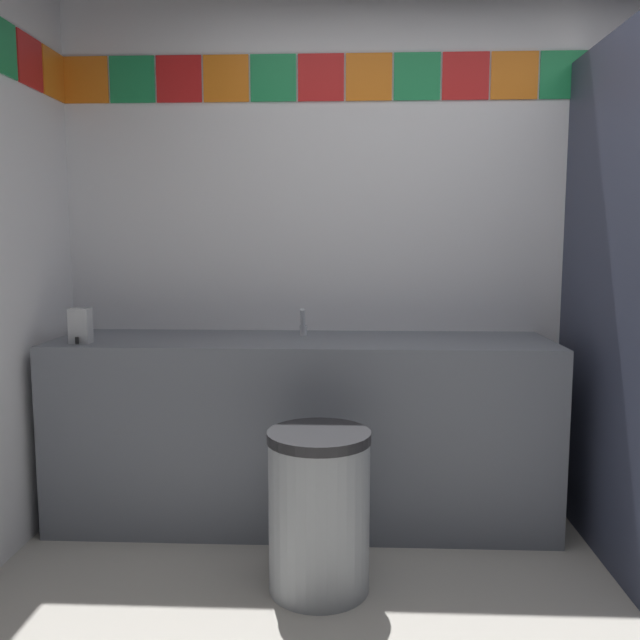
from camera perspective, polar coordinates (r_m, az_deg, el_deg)
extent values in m
cube|color=silver|center=(3.48, 11.94, 7.71)|extent=(4.01, 0.08, 2.82)
cube|color=orange|center=(3.73, -19.45, 18.84)|extent=(0.23, 0.01, 0.23)
cube|color=#1E8C4C|center=(3.65, -15.81, 19.23)|extent=(0.23, 0.01, 0.23)
cube|color=red|center=(3.59, -12.00, 19.57)|extent=(0.23, 0.01, 0.23)
cube|color=orange|center=(3.54, -8.07, 19.83)|extent=(0.23, 0.01, 0.23)
cube|color=#1E8C4C|center=(3.50, -4.03, 20.00)|extent=(0.23, 0.01, 0.23)
cube|color=red|center=(3.49, 0.08, 20.09)|extent=(0.23, 0.01, 0.23)
cube|color=orange|center=(3.48, 4.21, 20.07)|extent=(0.23, 0.01, 0.23)
cube|color=#1E8C4C|center=(3.50, 8.33, 19.97)|extent=(0.23, 0.01, 0.23)
cube|color=red|center=(3.53, 12.38, 19.77)|extent=(0.23, 0.01, 0.23)
cube|color=orange|center=(3.57, 16.34, 19.49)|extent=(0.23, 0.01, 0.23)
cube|color=#1E8C4C|center=(3.63, 20.17, 19.13)|extent=(0.23, 0.01, 0.23)
cube|color=red|center=(3.71, 23.84, 18.72)|extent=(0.23, 0.01, 0.23)
cube|color=#1E8C4C|center=(3.24, -25.59, 20.44)|extent=(0.01, 0.23, 0.23)
cube|color=red|center=(3.45, -23.61, 19.66)|extent=(0.01, 0.23, 0.23)
cube|color=orange|center=(3.67, -21.87, 18.95)|extent=(0.01, 0.23, 0.23)
cube|color=slate|center=(3.24, -1.54, -9.41)|extent=(2.34, 0.59, 0.89)
cube|color=slate|center=(3.43, -1.23, -1.60)|extent=(2.34, 0.03, 0.08)
cylinder|color=#EDE3CC|center=(3.12, -1.61, -2.71)|extent=(0.34, 0.34, 0.10)
cylinder|color=silver|center=(3.25, -1.43, -0.91)|extent=(0.04, 0.04, 0.05)
cylinder|color=silver|center=(3.19, -1.50, 0.21)|extent=(0.02, 0.06, 0.09)
cube|color=#B7BABF|center=(3.19, -19.86, -0.47)|extent=(0.09, 0.07, 0.16)
cylinder|color=black|center=(3.16, -20.12, -1.66)|extent=(0.02, 0.02, 0.03)
cube|color=#33384C|center=(2.91, 24.48, 1.30)|extent=(0.04, 1.42, 2.20)
cylinder|color=#999EA3|center=(2.67, -0.09, -16.44)|extent=(0.39, 0.39, 0.59)
cylinder|color=#262628|center=(2.56, -0.09, -9.96)|extent=(0.40, 0.40, 0.04)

